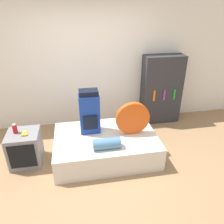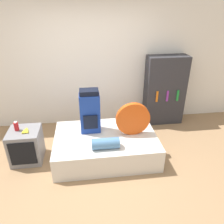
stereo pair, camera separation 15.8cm
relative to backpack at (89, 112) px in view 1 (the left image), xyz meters
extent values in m
plane|color=#997551|center=(0.07, -0.68, -0.79)|extent=(16.00, 16.00, 0.00)
cube|color=white|center=(0.07, 1.12, 0.51)|extent=(8.00, 0.05, 2.60)
cube|color=silver|center=(0.24, -0.20, -0.59)|extent=(1.76, 1.18, 0.41)
cube|color=navy|center=(0.00, 0.00, -0.03)|extent=(0.34, 0.23, 0.70)
cube|color=black|center=(0.00, 0.01, 0.36)|extent=(0.32, 0.21, 0.08)
cube|color=black|center=(0.00, -0.13, -0.14)|extent=(0.24, 0.03, 0.25)
cylinder|color=#D14C14|center=(0.72, -0.20, -0.09)|extent=(0.59, 0.08, 0.59)
cylinder|color=teal|center=(0.21, -0.56, -0.29)|extent=(0.44, 0.17, 0.17)
cube|color=gray|center=(-1.11, -0.14, -0.50)|extent=(0.51, 0.49, 0.58)
cube|color=black|center=(-1.11, -0.40, -0.49)|extent=(0.41, 0.02, 0.42)
cylinder|color=#B2191E|center=(-1.22, -0.11, -0.14)|extent=(0.07, 0.07, 0.14)
cylinder|color=white|center=(-1.22, -0.11, -0.06)|extent=(0.05, 0.05, 0.02)
ellipsoid|color=yellow|center=(-1.09, -0.16, -0.19)|extent=(0.08, 0.18, 0.03)
ellipsoid|color=yellow|center=(-1.08, -0.16, -0.19)|extent=(0.06, 0.18, 0.03)
ellipsoid|color=yellow|center=(-1.06, -0.16, -0.19)|extent=(0.03, 0.18, 0.03)
ellipsoid|color=yellow|center=(-1.05, -0.16, -0.19)|extent=(0.06, 0.18, 0.03)
ellipsoid|color=yellow|center=(-1.04, -0.16, -0.19)|extent=(0.08, 0.18, 0.03)
cube|color=#2D2D33|center=(1.65, 0.87, -0.04)|extent=(0.85, 0.35, 1.50)
cube|color=orange|center=(1.42, 0.69, -0.09)|extent=(0.04, 0.02, 0.24)
cube|color=purple|center=(1.65, 0.69, -0.09)|extent=(0.04, 0.02, 0.24)
cube|color=#1E8E38|center=(1.88, 0.69, -0.09)|extent=(0.04, 0.02, 0.24)
camera|label=1|loc=(-0.21, -3.34, 1.71)|focal=35.00mm
camera|label=2|loc=(-0.06, -3.36, 1.71)|focal=35.00mm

